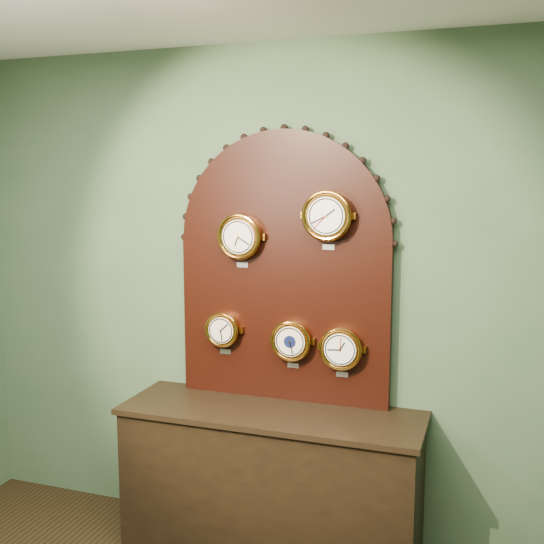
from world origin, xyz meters
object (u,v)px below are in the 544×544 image
at_px(barometer, 292,340).
at_px(hygrometer, 223,329).
at_px(tide_clock, 341,348).
at_px(roman_clock, 240,237).
at_px(display_board, 284,259).
at_px(arabic_clock, 327,216).
at_px(shop_counter, 271,485).

bearing_deg(barometer, hygrometer, 179.89).
bearing_deg(tide_clock, barometer, 179.99).
height_order(barometer, tide_clock, barometer).
xyz_separation_m(roman_clock, barometer, (0.30, 0.00, -0.56)).
relative_size(display_board, arabic_clock, 4.81).
height_order(shop_counter, barometer, barometer).
relative_size(shop_counter, hygrometer, 6.31).
distance_m(hygrometer, barometer, 0.41).
height_order(display_board, hygrometer, display_board).
relative_size(display_board, hygrometer, 6.03).
bearing_deg(hygrometer, barometer, -0.11).
xyz_separation_m(arabic_clock, tide_clock, (0.09, 0.00, -0.71)).
relative_size(display_board, barometer, 5.48).
distance_m(display_board, arabic_clock, 0.37).
bearing_deg(arabic_clock, roman_clock, 179.96).
xyz_separation_m(barometer, tide_clock, (0.28, -0.00, -0.02)).
bearing_deg(tide_clock, shop_counter, -156.16).
bearing_deg(display_board, hygrometer, -169.05).
xyz_separation_m(shop_counter, display_board, (0.00, 0.22, 1.23)).
xyz_separation_m(roman_clock, tide_clock, (0.58, 0.00, -0.58)).
distance_m(shop_counter, arabic_clock, 1.50).
xyz_separation_m(roman_clock, hygrometer, (-0.11, 0.00, -0.53)).
bearing_deg(hygrometer, shop_counter, -24.33).
height_order(roman_clock, tide_clock, roman_clock).
relative_size(shop_counter, tide_clock, 5.60).
height_order(roman_clock, hygrometer, roman_clock).
relative_size(hygrometer, tide_clock, 0.89).
bearing_deg(roman_clock, arabic_clock, -0.04).
distance_m(roman_clock, hygrometer, 0.54).
distance_m(shop_counter, barometer, 0.80).
bearing_deg(arabic_clock, display_board, 165.51).
xyz_separation_m(shop_counter, roman_clock, (-0.23, 0.15, 1.35)).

